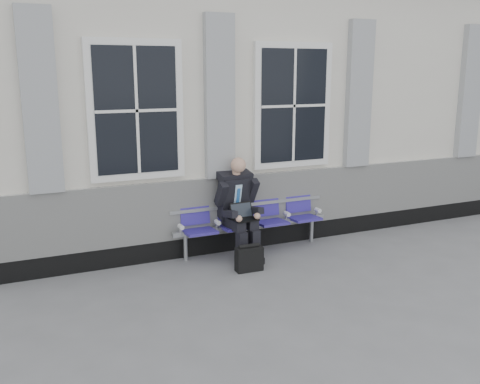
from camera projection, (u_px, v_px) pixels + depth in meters
name	position (u px, v px, depth m)	size (l,w,h in m)	color
ground	(319.00, 274.00, 7.50)	(70.00, 70.00, 0.00)	slate
station_building	(223.00, 101.00, 10.09)	(14.40, 4.40, 4.49)	silver
bench	(251.00, 217.00, 8.39)	(2.60, 0.47, 0.91)	#9EA0A3
businessman	(238.00, 204.00, 8.08)	(0.65, 0.88, 1.54)	black
briefcase	(249.00, 258.00, 7.60)	(0.39, 0.18, 0.40)	black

